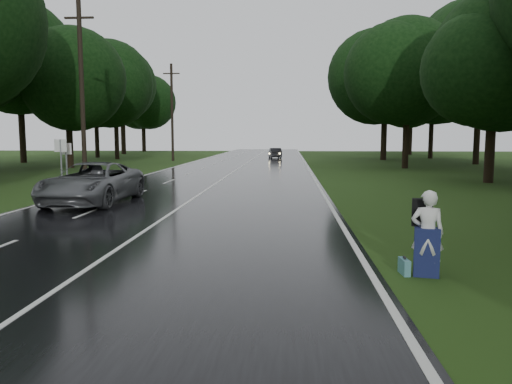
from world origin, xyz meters
TOP-DOWN VIEW (x-y plane):
  - ground at (0.00, 0.00)m, footprint 160.00×160.00m
  - road at (0.00, 20.00)m, footprint 12.00×140.00m
  - lane_center at (0.00, 20.00)m, footprint 0.12×140.00m
  - grey_car at (-3.83, 10.47)m, footprint 2.85×6.01m
  - far_car at (2.54, 51.27)m, footprint 1.79×3.86m
  - hitchhiker at (6.89, 0.74)m, footprint 0.70×0.66m
  - suitcase at (6.49, 0.81)m, footprint 0.17×0.45m
  - utility_pole_mid at (-8.50, 20.87)m, footprint 1.80×0.28m
  - utility_pole_far at (-8.50, 44.49)m, footprint 1.80×0.28m
  - road_sign_a at (-7.20, 14.93)m, footprint 0.62×0.10m
  - road_sign_b at (-7.20, 15.52)m, footprint 0.58×0.10m
  - tree_left_e at (-14.69, 32.56)m, footprint 8.09×8.09m
  - tree_left_f at (-16.02, 48.11)m, footprint 9.45×9.45m
  - tree_right_d at (16.00, 20.93)m, footprint 7.71×7.71m
  - tree_right_e at (14.09, 33.74)m, footprint 9.01×9.01m
  - tree_right_f at (15.02, 48.36)m, footprint 10.26×10.26m

SIDE VIEW (x-z plane):
  - ground at x=0.00m, z-range 0.00..0.00m
  - utility_pole_mid at x=-8.50m, z-range -5.46..5.46m
  - utility_pole_far at x=-8.50m, z-range -5.23..5.23m
  - road_sign_a at x=-7.20m, z-range -1.30..1.30m
  - road_sign_b at x=-7.20m, z-range -1.20..1.20m
  - tree_left_e at x=-14.69m, z-range -6.32..6.32m
  - tree_left_f at x=-16.02m, z-range -7.38..7.38m
  - tree_right_d at x=16.00m, z-range -6.02..6.02m
  - tree_right_e at x=14.09m, z-range -7.04..7.04m
  - tree_right_f at x=15.02m, z-range -8.01..8.01m
  - road at x=0.00m, z-range 0.00..0.04m
  - lane_center at x=0.00m, z-range 0.04..0.05m
  - suitcase at x=6.49m, z-range 0.00..0.32m
  - far_car at x=2.54m, z-range 0.04..1.27m
  - hitchhiker at x=6.89m, z-range -0.06..1.67m
  - grey_car at x=-3.83m, z-range 0.04..1.70m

